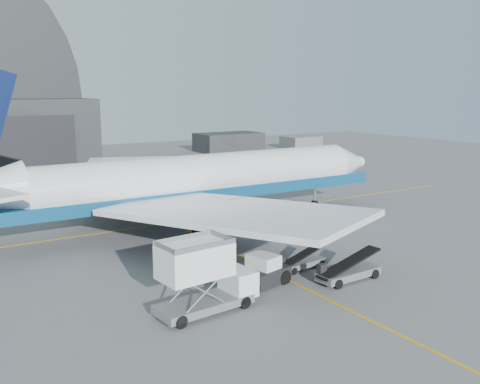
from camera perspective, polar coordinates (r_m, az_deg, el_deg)
ground at (r=38.64m, az=5.44°, el=-9.48°), size 200.00×200.00×0.00m
taxi_lines at (r=48.76m, az=-3.68°, el=-5.08°), size 80.00×42.12×0.02m
distant_bldg_a at (r=118.02m, az=-1.20°, el=4.38°), size 14.00×8.00×4.00m
distant_bldg_b at (r=124.41m, az=6.51°, el=4.65°), size 8.00×6.00×2.80m
airliner at (r=52.21m, az=-5.58°, el=1.16°), size 47.16×45.73×16.55m
catering_truck at (r=32.75m, az=-3.98°, el=-9.09°), size 6.65×3.01×4.43m
pushback_tug at (r=37.57m, az=1.93°, el=-8.74°), size 5.07×3.64×2.13m
belt_loader_a at (r=39.24m, az=11.43°, el=-8.35°), size 5.40×2.07×2.04m
belt_loader_b at (r=41.21m, az=6.56°, el=-7.45°), size 4.31×1.84×1.62m
traffic_cone at (r=41.96m, az=-3.70°, el=-7.39°), size 0.39×0.39×0.57m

